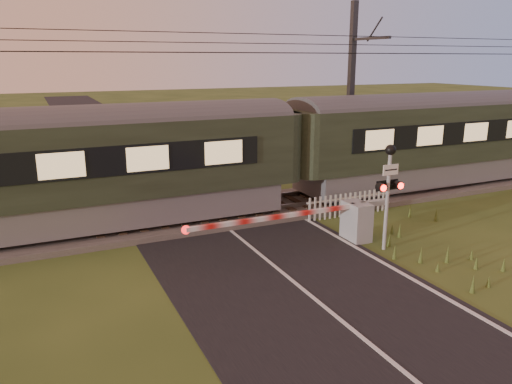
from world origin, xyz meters
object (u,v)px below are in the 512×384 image
train (288,150)px  catenary_mast (352,92)px  boom_gate (349,220)px  crossing_signal (389,178)px  picket_fence (350,204)px

train → catenary_mast: bearing=27.9°
boom_gate → catenary_mast: (4.23, 6.18, 3.29)m
boom_gate → crossing_signal: bearing=-62.7°
train → picket_fence: (1.47, -1.89, -1.70)m
crossing_signal → picket_fence: bearing=72.7°
train → picket_fence: bearing=-52.2°
train → catenary_mast: catenary_mast is taller
boom_gate → catenary_mast: size_ratio=0.85×
boom_gate → catenary_mast: catenary_mast is taller
train → boom_gate: bearing=-90.1°
picket_fence → catenary_mast: bearing=56.3°
train → catenary_mast: size_ratio=5.17×
crossing_signal → catenary_mast: bearing=62.8°
picket_fence → catenary_mast: 6.08m
catenary_mast → crossing_signal: bearing=-117.2°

